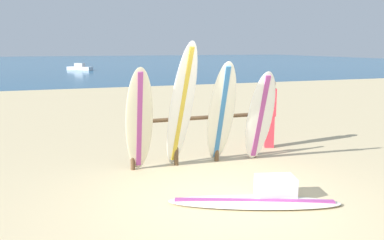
{
  "coord_description": "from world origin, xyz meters",
  "views": [
    {
      "loc": [
        -2.39,
        -5.25,
        2.38
      ],
      "look_at": [
        0.3,
        2.39,
        0.85
      ],
      "focal_mm": 36.65,
      "sensor_mm": 36.0,
      "label": 1
    }
  ],
  "objects_px": {
    "cooler_box": "(275,187)",
    "surfboard_leaning_far_left": "(139,121)",
    "beachgoer_standing": "(270,110)",
    "surfboard_leaning_left": "(181,107)",
    "surfboard_rack": "(197,131)",
    "surfboard_lying_on_sand": "(254,202)",
    "small_boat_offshore": "(80,68)",
    "surfboard_leaning_center": "(260,117)",
    "surfboard_leaning_center_left": "(221,114)"
  },
  "relations": [
    {
      "from": "surfboard_lying_on_sand",
      "to": "surfboard_rack",
      "type": "bearing_deg",
      "value": 92.04
    },
    {
      "from": "surfboard_leaning_left",
      "to": "cooler_box",
      "type": "bearing_deg",
      "value": -62.58
    },
    {
      "from": "surfboard_leaning_far_left",
      "to": "surfboard_lying_on_sand",
      "type": "distance_m",
      "value": 2.63
    },
    {
      "from": "surfboard_leaning_left",
      "to": "surfboard_leaning_far_left",
      "type": "bearing_deg",
      "value": 174.65
    },
    {
      "from": "surfboard_leaning_far_left",
      "to": "surfboard_leaning_center_left",
      "type": "relative_size",
      "value": 0.96
    },
    {
      "from": "surfboard_leaning_center_left",
      "to": "cooler_box",
      "type": "relative_size",
      "value": 3.55
    },
    {
      "from": "surfboard_rack",
      "to": "surfboard_leaning_left",
      "type": "distance_m",
      "value": 0.8
    },
    {
      "from": "surfboard_rack",
      "to": "surfboard_lying_on_sand",
      "type": "bearing_deg",
      "value": -87.96
    },
    {
      "from": "surfboard_rack",
      "to": "surfboard_leaning_left",
      "type": "height_order",
      "value": "surfboard_leaning_left"
    },
    {
      "from": "surfboard_leaning_left",
      "to": "surfboard_lying_on_sand",
      "type": "xyz_separation_m",
      "value": [
        0.53,
        -1.97,
        -1.21
      ]
    },
    {
      "from": "surfboard_rack",
      "to": "surfboard_leaning_center_left",
      "type": "bearing_deg",
      "value": -42.88
    },
    {
      "from": "beachgoer_standing",
      "to": "surfboard_leaning_left",
      "type": "bearing_deg",
      "value": -158.45
    },
    {
      "from": "surfboard_rack",
      "to": "cooler_box",
      "type": "relative_size",
      "value": 4.62
    },
    {
      "from": "surfboard_lying_on_sand",
      "to": "cooler_box",
      "type": "distance_m",
      "value": 0.47
    },
    {
      "from": "surfboard_rack",
      "to": "surfboard_leaning_center_left",
      "type": "height_order",
      "value": "surfboard_leaning_center_left"
    },
    {
      "from": "surfboard_rack",
      "to": "beachgoer_standing",
      "type": "xyz_separation_m",
      "value": [
        2.07,
        0.64,
        0.22
      ]
    },
    {
      "from": "surfboard_lying_on_sand",
      "to": "small_boat_offshore",
      "type": "height_order",
      "value": "small_boat_offshore"
    },
    {
      "from": "surfboard_leaning_far_left",
      "to": "surfboard_lying_on_sand",
      "type": "height_order",
      "value": "surfboard_leaning_far_left"
    },
    {
      "from": "surfboard_leaning_center_left",
      "to": "surfboard_leaning_center",
      "type": "distance_m",
      "value": 0.84
    },
    {
      "from": "surfboard_lying_on_sand",
      "to": "cooler_box",
      "type": "bearing_deg",
      "value": 14.12
    },
    {
      "from": "surfboard_leaning_far_left",
      "to": "surfboard_leaning_left",
      "type": "xyz_separation_m",
      "value": [
        0.8,
        -0.07,
        0.23
      ]
    },
    {
      "from": "surfboard_rack",
      "to": "surfboard_leaning_left",
      "type": "bearing_deg",
      "value": -141.15
    },
    {
      "from": "surfboard_leaning_center_left",
      "to": "beachgoer_standing",
      "type": "height_order",
      "value": "surfboard_leaning_center_left"
    },
    {
      "from": "surfboard_leaning_center",
      "to": "small_boat_offshore",
      "type": "relative_size",
      "value": 0.76
    },
    {
      "from": "surfboard_leaning_far_left",
      "to": "surfboard_leaning_center",
      "type": "height_order",
      "value": "surfboard_leaning_far_left"
    },
    {
      "from": "surfboard_lying_on_sand",
      "to": "surfboard_leaning_center",
      "type": "bearing_deg",
      "value": 59.36
    },
    {
      "from": "surfboard_leaning_far_left",
      "to": "surfboard_leaning_center",
      "type": "relative_size",
      "value": 1.06
    },
    {
      "from": "surfboard_rack",
      "to": "surfboard_leaning_center",
      "type": "relative_size",
      "value": 1.44
    },
    {
      "from": "surfboard_leaning_left",
      "to": "beachgoer_standing",
      "type": "height_order",
      "value": "surfboard_leaning_left"
    },
    {
      "from": "small_boat_offshore",
      "to": "surfboard_leaning_far_left",
      "type": "bearing_deg",
      "value": -91.82
    },
    {
      "from": "beachgoer_standing",
      "to": "surfboard_rack",
      "type": "bearing_deg",
      "value": -162.95
    },
    {
      "from": "surfboard_leaning_far_left",
      "to": "surfboard_leaning_left",
      "type": "height_order",
      "value": "surfboard_leaning_left"
    },
    {
      "from": "surfboard_lying_on_sand",
      "to": "small_boat_offshore",
      "type": "distance_m",
      "value": 36.31
    },
    {
      "from": "surfboard_rack",
      "to": "small_boat_offshore",
      "type": "distance_m",
      "value": 33.99
    },
    {
      "from": "surfboard_leaning_left",
      "to": "surfboard_lying_on_sand",
      "type": "distance_m",
      "value": 2.37
    },
    {
      "from": "surfboard_leaning_center",
      "to": "cooler_box",
      "type": "height_order",
      "value": "surfboard_leaning_center"
    },
    {
      "from": "surfboard_rack",
      "to": "beachgoer_standing",
      "type": "distance_m",
      "value": 2.18
    },
    {
      "from": "surfboard_rack",
      "to": "cooler_box",
      "type": "distance_m",
      "value": 2.33
    },
    {
      "from": "surfboard_leaning_center",
      "to": "beachgoer_standing",
      "type": "distance_m",
      "value": 1.36
    },
    {
      "from": "surfboard_leaning_far_left",
      "to": "beachgoer_standing",
      "type": "bearing_deg",
      "value": 15.5
    },
    {
      "from": "surfboard_leaning_center",
      "to": "small_boat_offshore",
      "type": "bearing_deg",
      "value": 92.27
    },
    {
      "from": "surfboard_rack",
      "to": "surfboard_leaning_far_left",
      "type": "xyz_separation_m",
      "value": [
        -1.24,
        -0.28,
        0.34
      ]
    },
    {
      "from": "small_boat_offshore",
      "to": "surfboard_lying_on_sand",
      "type": "bearing_deg",
      "value": -89.62
    },
    {
      "from": "surfboard_leaning_left",
      "to": "surfboard_leaning_center",
      "type": "distance_m",
      "value": 1.68
    },
    {
      "from": "cooler_box",
      "to": "surfboard_leaning_far_left",
      "type": "bearing_deg",
      "value": 147.18
    },
    {
      "from": "surfboard_leaning_left",
      "to": "surfboard_lying_on_sand",
      "type": "height_order",
      "value": "surfboard_leaning_left"
    },
    {
      "from": "surfboard_rack",
      "to": "surfboard_leaning_center",
      "type": "bearing_deg",
      "value": -19.19
    },
    {
      "from": "surfboard_leaning_center",
      "to": "small_boat_offshore",
      "type": "xyz_separation_m",
      "value": [
        -1.37,
        34.41,
        -0.71
      ]
    },
    {
      "from": "surfboard_leaning_center_left",
      "to": "cooler_box",
      "type": "bearing_deg",
      "value": -85.85
    },
    {
      "from": "surfboard_leaning_center",
      "to": "cooler_box",
      "type": "relative_size",
      "value": 3.21
    }
  ]
}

